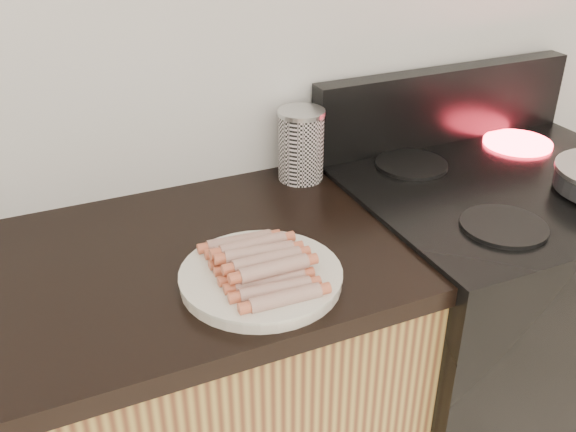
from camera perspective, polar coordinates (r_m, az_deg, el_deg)
name	(u,v)px	position (r m, az deg, el deg)	size (l,w,h in m)	color
wall_back	(137,16)	(1.42, -13.24, 16.88)	(4.00, 0.04, 2.60)	silver
stove	(483,331)	(1.86, 16.95, -9.73)	(0.76, 0.65, 0.91)	black
stove_panel	(444,105)	(1.79, 13.69, 9.56)	(0.76, 0.06, 0.20)	black
burner_near_left	(504,226)	(1.41, 18.63, -0.86)	(0.18, 0.18, 0.01)	black
burner_far_left	(411,164)	(1.64, 10.91, 4.53)	(0.18, 0.18, 0.01)	black
burner_far_right	(518,143)	(1.84, 19.73, 6.14)	(0.18, 0.18, 0.01)	#FF1E2D
main_plate	(261,279)	(1.18, -2.42, -5.58)	(0.30, 0.30, 0.02)	white
hotdog_pile	(261,264)	(1.16, -2.45, -4.31)	(0.13, 0.24, 0.05)	#A23D43
canister	(301,145)	(1.54, 1.16, 6.34)	(0.11, 0.11, 0.17)	white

